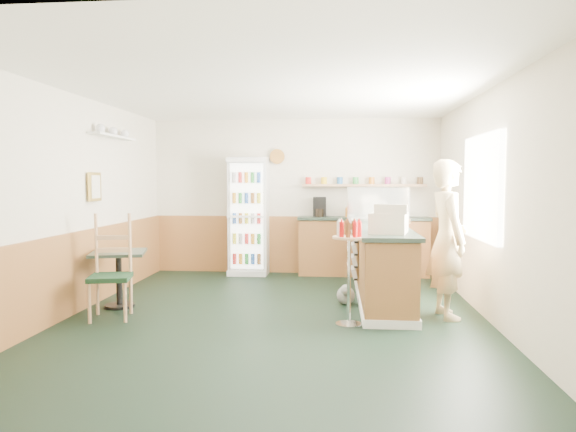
# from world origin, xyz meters

# --- Properties ---
(ground) EXTENTS (6.00, 6.00, 0.00)m
(ground) POSITION_xyz_m (0.00, 0.00, 0.00)
(ground) COLOR black
(ground) RESTS_ON ground
(room_envelope) EXTENTS (5.04, 6.02, 2.72)m
(room_envelope) POSITION_xyz_m (-0.23, 0.73, 1.52)
(room_envelope) COLOR beige
(room_envelope) RESTS_ON ground
(service_counter) EXTENTS (0.68, 3.01, 1.01)m
(service_counter) POSITION_xyz_m (1.35, 1.07, 0.46)
(service_counter) COLOR #AB6A37
(service_counter) RESTS_ON ground
(back_counter) EXTENTS (2.24, 0.42, 1.69)m
(back_counter) POSITION_xyz_m (1.19, 2.80, 0.55)
(back_counter) COLOR #AB6A37
(back_counter) RESTS_ON ground
(drinks_fridge) EXTENTS (0.67, 0.55, 2.03)m
(drinks_fridge) POSITION_xyz_m (-0.78, 2.74, 1.01)
(drinks_fridge) COLOR silver
(drinks_fridge) RESTS_ON ground
(display_case) EXTENTS (0.91, 0.47, 0.52)m
(display_case) POSITION_xyz_m (1.35, 1.73, 1.27)
(display_case) COLOR silver
(display_case) RESTS_ON service_counter
(cash_register) EXTENTS (0.51, 0.52, 0.24)m
(cash_register) POSITION_xyz_m (1.35, 0.12, 1.13)
(cash_register) COLOR #EEE0C5
(cash_register) RESTS_ON service_counter
(shopkeeper) EXTENTS (0.54, 0.69, 1.88)m
(shopkeeper) POSITION_xyz_m (2.05, 0.18, 0.94)
(shopkeeper) COLOR tan
(shopkeeper) RESTS_ON ground
(condiment_stand) EXTENTS (0.38, 0.38, 1.18)m
(condiment_stand) POSITION_xyz_m (0.88, -0.28, 0.80)
(condiment_stand) COLOR silver
(condiment_stand) RESTS_ON ground
(newspaper_rack) EXTENTS (0.09, 0.43, 0.86)m
(newspaper_rack) POSITION_xyz_m (0.99, 1.33, 0.66)
(newspaper_rack) COLOR black
(newspaper_rack) RESTS_ON ground
(cafe_table) EXTENTS (0.81, 0.81, 0.72)m
(cafe_table) POSITION_xyz_m (-2.05, 0.28, 0.51)
(cafe_table) COLOR black
(cafe_table) RESTS_ON ground
(cafe_chair) EXTENTS (0.55, 0.55, 1.24)m
(cafe_chair) POSITION_xyz_m (-1.92, -0.15, 0.64)
(cafe_chair) COLOR #15301B
(cafe_chair) RESTS_ON ground
(dog_doorstop) EXTENTS (0.24, 0.31, 0.29)m
(dog_doorstop) POSITION_xyz_m (0.86, 0.68, 0.14)
(dog_doorstop) COLOR gray
(dog_doorstop) RESTS_ON ground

